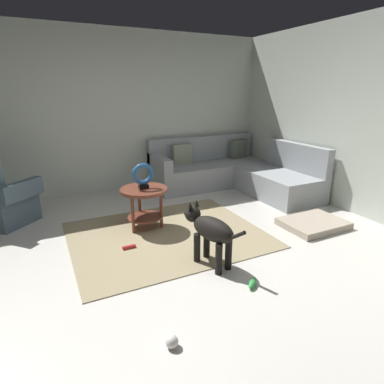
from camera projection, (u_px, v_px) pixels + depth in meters
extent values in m
cube|color=silver|center=(179.00, 268.00, 3.34)|extent=(6.00, 6.00, 0.10)
cube|color=silver|center=(108.00, 113.00, 5.43)|extent=(6.00, 0.12, 2.70)
cube|color=silver|center=(384.00, 120.00, 4.15)|extent=(0.12, 6.00, 2.70)
cube|color=tan|center=(167.00, 235.00, 3.99)|extent=(2.30, 1.90, 0.01)
cube|color=#9EA3A8|center=(211.00, 174.00, 6.05)|extent=(2.20, 0.85, 0.42)
cube|color=#9EA3A8|center=(202.00, 148.00, 6.21)|extent=(2.20, 0.14, 0.46)
cube|color=#9EA3A8|center=(278.00, 185.00, 5.37)|extent=(0.85, 1.40, 0.42)
cube|color=#9EA3A8|center=(297.00, 157.00, 5.38)|extent=(0.14, 1.40, 0.46)
cube|color=#9EA3A8|center=(160.00, 163.00, 5.52)|extent=(0.16, 0.85, 0.22)
cube|color=slate|center=(238.00, 149.00, 6.42)|extent=(0.40, 0.19, 0.38)
cube|color=gray|center=(182.00, 155.00, 5.89)|extent=(0.39, 0.18, 0.39)
cube|color=#4C6070|center=(6.00, 209.00, 4.29)|extent=(0.85, 0.85, 0.40)
cube|color=#4C6070|center=(22.00, 190.00, 4.08)|extent=(0.50, 0.49, 0.22)
cylinder|color=brown|center=(144.00, 190.00, 4.04)|extent=(0.60, 0.60, 0.04)
cylinder|color=brown|center=(145.00, 217.00, 4.16)|extent=(0.45, 0.45, 0.02)
cylinder|color=brown|center=(140.00, 205.00, 4.31)|extent=(0.04, 0.04, 0.50)
cylinder|color=brown|center=(133.00, 215.00, 3.95)|extent=(0.04, 0.04, 0.50)
cylinder|color=brown|center=(161.00, 210.00, 4.11)|extent=(0.04, 0.04, 0.50)
cube|color=black|center=(144.00, 187.00, 4.03)|extent=(0.12, 0.08, 0.05)
torus|color=#265999|center=(143.00, 174.00, 3.98)|extent=(0.28, 0.06, 0.28)
cube|color=#B2A38E|center=(313.00, 224.00, 4.21)|extent=(0.80, 0.60, 0.09)
cylinder|color=black|center=(197.00, 248.00, 3.32)|extent=(0.07, 0.07, 0.32)
cylinder|color=black|center=(207.00, 244.00, 3.41)|extent=(0.07, 0.07, 0.32)
cylinder|color=black|center=(219.00, 259.00, 3.10)|extent=(0.07, 0.07, 0.32)
cylinder|color=black|center=(228.00, 255.00, 3.19)|extent=(0.07, 0.07, 0.32)
ellipsoid|color=black|center=(213.00, 229.00, 3.18)|extent=(0.35, 0.56, 0.24)
sphere|color=black|center=(193.00, 214.00, 3.37)|extent=(0.17, 0.17, 0.17)
ellipsoid|color=black|center=(188.00, 214.00, 3.43)|extent=(0.10, 0.13, 0.07)
cone|color=black|center=(190.00, 205.00, 3.30)|extent=(0.06, 0.06, 0.07)
cone|color=black|center=(197.00, 203.00, 3.36)|extent=(0.06, 0.06, 0.07)
cylinder|color=black|center=(237.00, 236.00, 2.95)|extent=(0.09, 0.20, 0.16)
sphere|color=silver|center=(172.00, 342.00, 2.23)|extent=(0.09, 0.09, 0.09)
cylinder|color=red|center=(129.00, 247.00, 3.62)|extent=(0.15, 0.05, 0.05)
ellipsoid|color=green|center=(252.00, 283.00, 2.94)|extent=(0.18, 0.16, 0.06)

